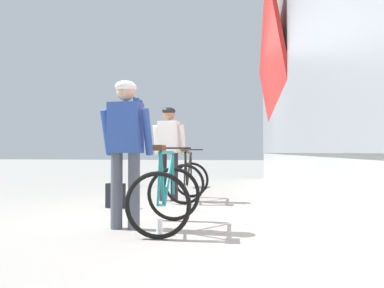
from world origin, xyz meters
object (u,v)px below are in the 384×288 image
at_px(bicycle_far_teal, 166,195).
at_px(water_bottle_near_the_bikes, 159,227).
at_px(platform_sign_post, 138,126).
at_px(bicycle_near_black, 188,179).
at_px(cyclist_far_in_blue, 126,140).
at_px(backpack_on_platform, 115,196).
at_px(cyclist_near_in_white, 169,145).

xyz_separation_m(bicycle_far_teal, water_bottle_near_the_bikes, (0.00, -0.31, -0.31)).
height_order(bicycle_far_teal, platform_sign_post, platform_sign_post).
bearing_deg(bicycle_far_teal, bicycle_near_black, 94.70).
distance_m(bicycle_near_black, water_bottle_near_the_bikes, 2.85).
bearing_deg(bicycle_far_teal, cyclist_far_in_blue, -171.08).
height_order(bicycle_near_black, backpack_on_platform, bicycle_near_black).
xyz_separation_m(bicycle_far_teal, platform_sign_post, (-2.09, 5.18, 1.22)).
height_order(cyclist_near_in_white, bicycle_near_black, cyclist_near_in_white).
relative_size(cyclist_near_in_white, bicycle_far_teal, 1.58).
xyz_separation_m(cyclist_far_in_blue, backpack_on_platform, (-0.74, 1.52, -0.85)).
xyz_separation_m(cyclist_far_in_blue, water_bottle_near_the_bikes, (0.48, -0.24, -0.96)).
relative_size(backpack_on_platform, water_bottle_near_the_bikes, 2.18).
height_order(cyclist_far_in_blue, water_bottle_near_the_bikes, cyclist_far_in_blue).
height_order(cyclist_near_in_white, water_bottle_near_the_bikes, cyclist_near_in_white).
bearing_deg(cyclist_far_in_blue, platform_sign_post, 107.01).
distance_m(bicycle_far_teal, backpack_on_platform, 1.90).
xyz_separation_m(cyclist_far_in_blue, bicycle_far_teal, (0.48, 0.08, -0.65)).
distance_m(bicycle_near_black, bicycle_far_teal, 2.52).
height_order(bicycle_near_black, water_bottle_near_the_bikes, bicycle_near_black).
bearing_deg(backpack_on_platform, water_bottle_near_the_bikes, -35.35).
distance_m(water_bottle_near_the_bikes, platform_sign_post, 6.08).
bearing_deg(cyclist_far_in_blue, cyclist_near_in_white, 91.75).
bearing_deg(cyclist_near_in_white, backpack_on_platform, -124.08).
relative_size(bicycle_far_teal, backpack_on_platform, 2.78).
distance_m(cyclist_far_in_blue, backpack_on_platform, 1.90).
relative_size(cyclist_far_in_blue, backpack_on_platform, 4.40).
bearing_deg(water_bottle_near_the_bikes, backpack_on_platform, 124.71).
height_order(bicycle_near_black, bicycle_far_teal, same).
height_order(cyclist_far_in_blue, backpack_on_platform, cyclist_far_in_blue).
relative_size(cyclist_far_in_blue, platform_sign_post, 0.73).
distance_m(cyclist_far_in_blue, water_bottle_near_the_bikes, 1.10).
distance_m(bicycle_near_black, platform_sign_post, 3.49).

